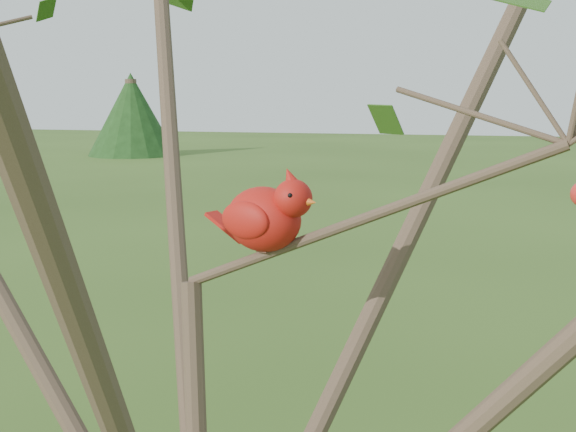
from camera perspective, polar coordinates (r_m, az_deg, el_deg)
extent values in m
ellipsoid|color=#B8140F|center=(1.32, -1.74, -0.23)|extent=(0.16, 0.15, 0.11)
sphere|color=#B8140F|center=(1.28, 0.37, 1.26)|extent=(0.08, 0.08, 0.06)
cone|color=#B8140F|center=(1.28, 0.18, 2.66)|extent=(0.05, 0.05, 0.05)
cone|color=#D85914|center=(1.26, 1.51, 1.01)|extent=(0.03, 0.03, 0.02)
ellipsoid|color=black|center=(1.27, 1.12, 1.00)|extent=(0.03, 0.04, 0.03)
cube|color=#B8140F|center=(1.37, -4.29, -0.77)|extent=(0.09, 0.06, 0.05)
ellipsoid|color=#B8140F|center=(1.35, -0.83, 0.15)|extent=(0.10, 0.06, 0.06)
ellipsoid|color=#B8140F|center=(1.29, -3.07, -0.31)|extent=(0.10, 0.06, 0.06)
cylinder|color=#3F3122|center=(28.42, -11.05, 6.89)|extent=(0.39, 0.39, 2.62)
cone|color=#163211|center=(28.42, -11.06, 7.11)|extent=(3.06, 3.06, 2.84)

